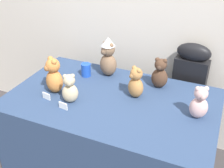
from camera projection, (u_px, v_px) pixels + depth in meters
wall_back at (146, 4)px, 2.37m from camera, size 7.00×0.08×2.60m
display_table at (112, 138)px, 2.26m from camera, size 1.53×0.94×0.77m
instrument_case at (186, 98)px, 2.50m from camera, size 0.29×0.14×1.06m
teddy_bear_sand at (70, 89)px, 1.97m from camera, size 0.15×0.14×0.22m
teddy_bear_mocha at (108, 57)px, 2.30m from camera, size 0.19×0.18×0.34m
teddy_bear_caramel at (136, 83)px, 2.03m from camera, size 0.16×0.16×0.24m
teddy_bear_ginger at (54, 76)px, 2.08m from camera, size 0.19×0.18×0.28m
teddy_bear_blush at (199, 103)px, 1.81m from camera, size 0.15×0.14×0.24m
teddy_bear_cocoa at (160, 74)px, 2.15m from camera, size 0.13×0.11×0.25m
party_cup_blue at (86, 70)px, 2.34m from camera, size 0.08×0.08×0.11m
name_card_front_left at (46, 96)px, 2.04m from camera, size 0.07×0.02×0.05m
name_card_front_middle at (63, 106)px, 1.93m from camera, size 0.07×0.02×0.05m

